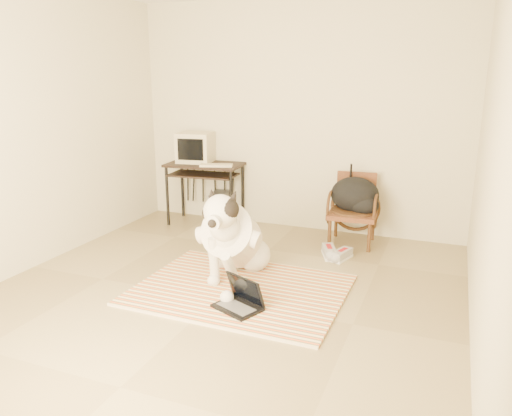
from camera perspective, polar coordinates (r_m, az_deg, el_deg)
The scene contains 15 objects.
floor at distance 4.32m, azimuth -4.66°, elevation -10.38°, with size 4.50×4.50×0.00m, color #907F58.
wall_back at distance 6.01m, azimuth 4.73°, elevation 10.29°, with size 4.50×4.50×0.00m, color beige.
wall_left at distance 5.15m, azimuth -25.62°, elevation 8.03°, with size 4.50×4.50×0.00m, color beige.
wall_right at distance 3.52m, azimuth 25.54°, elevation 5.36°, with size 4.50×4.50×0.00m, color beige.
rug at distance 4.46m, azimuth -1.83°, elevation -9.31°, with size 1.81×1.39×0.02m.
dog at distance 4.62m, azimuth -2.69°, elevation -3.56°, with size 0.63×1.28×0.94m.
laptop at distance 4.10m, azimuth -1.78°, elevation -10.48°, with size 0.45×0.39×0.26m.
computer_desk at distance 6.25m, azimuth -5.92°, elevation 4.09°, with size 0.96×0.58×0.77m.
crt_monitor at distance 6.33m, azimuth -6.92°, elevation 6.90°, with size 0.47×0.45×0.37m.
desk_keyboard at distance 6.02m, azimuth -4.56°, elevation 4.88°, with size 0.39×0.14×0.03m, color beige.
pc_tower at distance 6.32m, azimuth -4.25°, elevation -0.05°, with size 0.27×0.46×0.40m.
rattan_chair at distance 5.66m, azimuth 11.07°, elevation -0.12°, with size 0.54×0.53×0.78m.
backpack at distance 5.62m, azimuth 11.40°, elevation 1.31°, with size 0.55×0.44×0.40m.
sneaker_left at distance 5.29m, azimuth 8.36°, elevation -5.01°, with size 0.23×0.33×0.11m.
sneaker_right at distance 5.23m, azimuth 9.77°, elevation -5.33°, with size 0.19×0.31×0.10m.
Camera 1 is at (1.76, -3.48, 1.87)m, focal length 35.00 mm.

